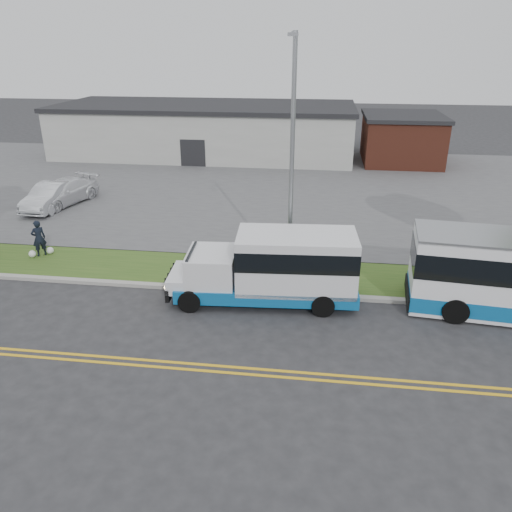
# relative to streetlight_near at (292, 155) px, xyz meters

# --- Properties ---
(ground) EXTENTS (140.00, 140.00, 0.00)m
(ground) POSITION_rel_streetlight_near_xyz_m (-3.00, -2.73, -5.23)
(ground) COLOR #28282B
(ground) RESTS_ON ground
(lane_line_north) EXTENTS (70.00, 0.12, 0.01)m
(lane_line_north) POSITION_rel_streetlight_near_xyz_m (-3.00, -6.58, -5.23)
(lane_line_north) COLOR gold
(lane_line_north) RESTS_ON ground
(lane_line_south) EXTENTS (70.00, 0.12, 0.01)m
(lane_line_south) POSITION_rel_streetlight_near_xyz_m (-3.00, -6.88, -5.23)
(lane_line_south) COLOR gold
(lane_line_south) RESTS_ON ground
(curb) EXTENTS (80.00, 0.30, 0.15)m
(curb) POSITION_rel_streetlight_near_xyz_m (-3.00, -1.63, -5.16)
(curb) COLOR #9E9B93
(curb) RESTS_ON ground
(verge) EXTENTS (80.00, 3.30, 0.10)m
(verge) POSITION_rel_streetlight_near_xyz_m (-3.00, 0.17, -5.18)
(verge) COLOR #2E501A
(verge) RESTS_ON ground
(parking_lot) EXTENTS (80.00, 25.00, 0.10)m
(parking_lot) POSITION_rel_streetlight_near_xyz_m (-3.00, 14.27, -5.18)
(parking_lot) COLOR #4C4C4F
(parking_lot) RESTS_ON ground
(commercial_building) EXTENTS (25.40, 10.40, 4.35)m
(commercial_building) POSITION_rel_streetlight_near_xyz_m (-9.00, 24.27, -3.05)
(commercial_building) COLOR #9E9E99
(commercial_building) RESTS_ON ground
(brick_wing) EXTENTS (6.30, 7.30, 3.90)m
(brick_wing) POSITION_rel_streetlight_near_xyz_m (7.50, 23.27, -3.27)
(brick_wing) COLOR brown
(brick_wing) RESTS_ON ground
(streetlight_near) EXTENTS (0.35, 1.53, 9.50)m
(streetlight_near) POSITION_rel_streetlight_near_xyz_m (0.00, 0.00, 0.00)
(streetlight_near) COLOR gray
(streetlight_near) RESTS_ON verge
(shuttle_bus) EXTENTS (7.31, 2.81, 2.75)m
(shuttle_bus) POSITION_rel_streetlight_near_xyz_m (-0.31, -2.08, -3.76)
(shuttle_bus) COLOR #0D5895
(shuttle_bus) RESTS_ON ground
(pedestrian) EXTENTS (0.73, 0.73, 1.70)m
(pedestrian) POSITION_rel_streetlight_near_xyz_m (-11.53, 0.67, -4.28)
(pedestrian) COLOR black
(pedestrian) RESTS_ON verge
(parked_car_a) EXTENTS (1.63, 4.52, 1.48)m
(parked_car_a) POSITION_rel_streetlight_near_xyz_m (-14.67, 7.45, -4.39)
(parked_car_a) COLOR silver
(parked_car_a) RESTS_ON parking_lot
(parked_car_b) EXTENTS (3.24, 5.33, 1.44)m
(parked_car_b) POSITION_rel_streetlight_near_xyz_m (-14.37, 8.42, -4.41)
(parked_car_b) COLOR white
(parked_car_b) RESTS_ON parking_lot
(grocery_bag_left) EXTENTS (0.32, 0.32, 0.32)m
(grocery_bag_left) POSITION_rel_streetlight_near_xyz_m (-11.83, 0.42, -4.97)
(grocery_bag_left) COLOR white
(grocery_bag_left) RESTS_ON verge
(grocery_bag_right) EXTENTS (0.32, 0.32, 0.32)m
(grocery_bag_right) POSITION_rel_streetlight_near_xyz_m (-11.23, 0.92, -4.97)
(grocery_bag_right) COLOR white
(grocery_bag_right) RESTS_ON verge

